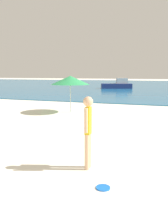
# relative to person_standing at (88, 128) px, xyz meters

# --- Properties ---
(water) EXTENTS (160.00, 60.00, 0.06)m
(water) POSITION_rel_person_standing_xyz_m (-1.22, 42.16, -0.97)
(water) COLOR #1E6B9E
(water) RESTS_ON ground
(person_standing) EXTENTS (0.23, 0.40, 1.76)m
(person_standing) POSITION_rel_person_standing_xyz_m (0.00, 0.00, 0.00)
(person_standing) COLOR #DDAD84
(person_standing) RESTS_ON ground
(frisbee) EXTENTS (0.29, 0.29, 0.03)m
(frisbee) POSITION_rel_person_standing_xyz_m (0.61, -0.85, -0.99)
(frisbee) COLOR blue
(frisbee) RESTS_ON ground
(boat_near) EXTENTS (4.75, 2.97, 1.54)m
(boat_near) POSITION_rel_person_standing_xyz_m (-5.22, 29.81, -0.41)
(boat_near) COLOR navy
(boat_near) RESTS_ON water
(beach_umbrella) EXTENTS (2.26, 2.26, 2.15)m
(beach_umbrella) POSITION_rel_person_standing_xyz_m (-3.61, 7.55, 0.90)
(beach_umbrella) COLOR #B7B7BC
(beach_umbrella) RESTS_ON ground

